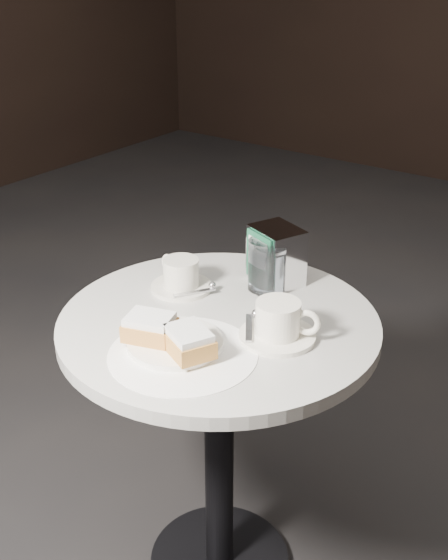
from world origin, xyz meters
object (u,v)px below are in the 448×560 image
water_glass_left (264,265)px  napkin_dispenser (276,256)px  coffee_cup_left (181,276)px  coffee_cup_right (279,323)px  cafe_table (219,393)px  water_glass_right (270,271)px  beignet_plate (172,338)px

water_glass_left → napkin_dispenser: size_ratio=0.84×
coffee_cup_left → coffee_cup_right: bearing=6.9°
coffee_cup_left → coffee_cup_right: coffee_cup_right is taller
cafe_table → napkin_dispenser: napkin_dispenser is taller
water_glass_right → napkin_dispenser: 0.06m
water_glass_left → water_glass_right: water_glass_left is taller
beignet_plate → cafe_table: bearing=89.4°
coffee_cup_left → water_glass_right: water_glass_right is taller
cafe_table → beignet_plate: beignet_plate is taller
coffee_cup_right → water_glass_left: bearing=111.8°
cafe_table → water_glass_left: bearing=90.0°
beignet_plate → coffee_cup_left: bearing=125.2°
coffee_cup_right → water_glass_left: 0.23m
water_glass_left → napkin_dispenser: (0.00, 0.04, 0.01)m
coffee_cup_left → coffee_cup_right: 0.31m
coffee_cup_left → coffee_cup_right: size_ratio=0.89×
coffee_cup_left → napkin_dispenser: napkin_dispenser is taller
coffee_cup_right → cafe_table: bearing=163.2°
napkin_dispenser → coffee_cup_right: bearing=-33.9°
coffee_cup_right → water_glass_left: water_glass_left is taller
cafe_table → coffee_cup_right: (0.15, 0.01, 0.23)m
cafe_table → beignet_plate: 0.27m
cafe_table → coffee_cup_left: coffee_cup_left is taller
coffee_cup_right → water_glass_right: size_ratio=1.78×
cafe_table → coffee_cup_right: coffee_cup_right is taller
coffee_cup_left → water_glass_left: (0.16, 0.11, 0.03)m
coffee_cup_right → napkin_dispenser: size_ratio=1.39×
coffee_cup_left → napkin_dispenser: bearing=62.6°
water_glass_left → coffee_cup_right: bearing=-49.4°
coffee_cup_right → water_glass_left: (-0.15, 0.17, 0.02)m
cafe_table → coffee_cup_left: size_ratio=4.12×
cafe_table → napkin_dispenser: size_ratio=5.13×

